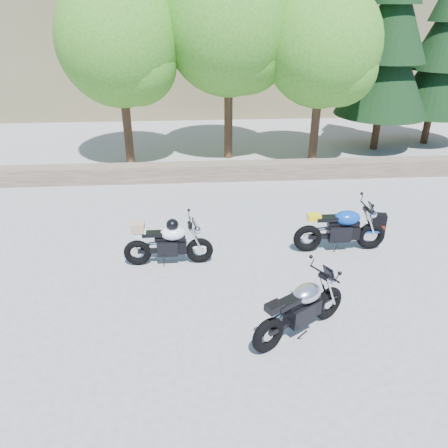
{
  "coord_description": "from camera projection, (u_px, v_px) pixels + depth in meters",
  "views": [
    {
      "loc": [
        -0.35,
        -6.94,
        4.79
      ],
      "look_at": [
        0.2,
        1.0,
        0.75
      ],
      "focal_mm": 35.0,
      "sensor_mm": 36.0,
      "label": 1
    }
  ],
  "objects": [
    {
      "name": "tree_decid_right",
      "position": [
        326.0,
        51.0,
        13.17
      ],
      "size": [
        3.54,
        3.54,
        5.41
      ],
      "color": "#382314",
      "rests_on": "ground"
    },
    {
      "name": "white_bike",
      "position": [
        168.0,
        242.0,
        8.77
      ],
      "size": [
        1.82,
        0.58,
        1.01
      ],
      "rotation": [
        0.0,
        0.0,
        0.01
      ],
      "color": "black",
      "rests_on": "ground"
    },
    {
      "name": "conifer_far",
      "position": [
        443.0,
        52.0,
        15.22
      ],
      "size": [
        2.82,
        2.82,
        6.27
      ],
      "color": "#382314",
      "rests_on": "ground"
    },
    {
      "name": "blue_bike",
      "position": [
        341.0,
        230.0,
        9.26
      ],
      "size": [
        2.0,
        0.64,
        1.01
      ],
      "rotation": [
        0.0,
        0.0,
        0.01
      ],
      "color": "black",
      "rests_on": "ground"
    },
    {
      "name": "conifer_near",
      "position": [
        390.0,
        41.0,
        14.37
      ],
      "size": [
        3.17,
        3.17,
        7.06
      ],
      "color": "#382314",
      "rests_on": "ground"
    },
    {
      "name": "tree_decid_left",
      "position": [
        123.0,
        47.0,
        12.92
      ],
      "size": [
        3.67,
        3.67,
        5.62
      ],
      "color": "#382314",
      "rests_on": "ground"
    },
    {
      "name": "silver_bike",
      "position": [
        301.0,
        309.0,
        6.89
      ],
      "size": [
        1.71,
        1.15,
        0.97
      ],
      "rotation": [
        0.0,
        0.0,
        0.56
      ],
      "color": "black",
      "rests_on": "ground"
    },
    {
      "name": "tree_decid_mid",
      "position": [
        232.0,
        30.0,
        13.29
      ],
      "size": [
        4.08,
        4.08,
        6.24
      ],
      "color": "#382314",
      "rests_on": "ground"
    },
    {
      "name": "ground",
      "position": [
        217.0,
        283.0,
        8.36
      ],
      "size": [
        90.0,
        90.0,
        0.0
      ],
      "primitive_type": "plane",
      "color": "gray",
      "rests_on": "ground"
    },
    {
      "name": "backpack",
      "position": [
        379.0,
        223.0,
        10.17
      ],
      "size": [
        0.36,
        0.33,
        0.43
      ],
      "rotation": [
        0.0,
        0.0,
        -0.24
      ],
      "color": "black",
      "rests_on": "ground"
    },
    {
      "name": "stone_wall",
      "position": [
        207.0,
        172.0,
        13.14
      ],
      "size": [
        22.0,
        0.55,
        0.5
      ],
      "primitive_type": "cube",
      "color": "brown",
      "rests_on": "ground"
    }
  ]
}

